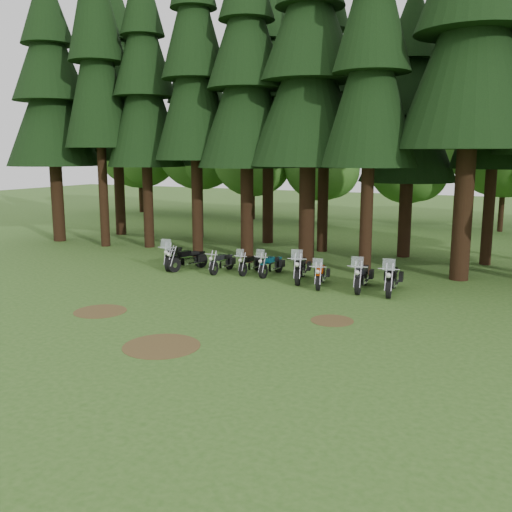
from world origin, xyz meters
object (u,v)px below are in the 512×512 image
(motorcycle_6, at_px, (320,276))
(motorcycle_7, at_px, (362,277))
(motorcycle_2, at_px, (222,263))
(motorcycle_4, at_px, (271,266))
(motorcycle_8, at_px, (392,280))
(motorcycle_1, at_px, (188,260))
(motorcycle_3, at_px, (250,264))
(motorcycle_0, at_px, (174,257))
(motorcycle_5, at_px, (300,269))

(motorcycle_6, bearing_deg, motorcycle_7, -7.65)
(motorcycle_2, relative_size, motorcycle_4, 0.97)
(motorcycle_8, bearing_deg, motorcycle_2, 169.70)
(motorcycle_1, xyz_separation_m, motorcycle_3, (2.98, 0.58, -0.06))
(motorcycle_0, height_order, motorcycle_4, motorcycle_0)
(motorcycle_5, relative_size, motorcycle_7, 1.00)
(motorcycle_4, height_order, motorcycle_5, motorcycle_5)
(motorcycle_3, relative_size, motorcycle_4, 0.95)
(motorcycle_2, xyz_separation_m, motorcycle_4, (2.29, 0.38, 0.02))
(motorcycle_1, bearing_deg, motorcycle_2, 27.78)
(motorcycle_4, relative_size, motorcycle_8, 0.84)
(motorcycle_3, relative_size, motorcycle_6, 0.94)
(motorcycle_0, bearing_deg, motorcycle_7, -19.28)
(motorcycle_6, bearing_deg, motorcycle_8, -10.01)
(motorcycle_4, distance_m, motorcycle_5, 1.67)
(motorcycle_6, bearing_deg, motorcycle_1, 163.51)
(motorcycle_1, relative_size, motorcycle_3, 1.12)
(motorcycle_3, bearing_deg, motorcycle_5, -7.52)
(motorcycle_2, height_order, motorcycle_4, motorcycle_4)
(motorcycle_3, xyz_separation_m, motorcycle_4, (1.01, 0.04, 0.02))
(motorcycle_4, xyz_separation_m, motorcycle_6, (2.70, -1.03, 0.01))
(motorcycle_5, relative_size, motorcycle_8, 0.98)
(motorcycle_0, bearing_deg, motorcycle_1, -25.58)
(motorcycle_2, xyz_separation_m, motorcycle_3, (1.28, 0.33, -0.00))
(motorcycle_7, xyz_separation_m, motorcycle_8, (1.19, -0.01, 0.01))
(motorcycle_4, height_order, motorcycle_7, motorcycle_7)
(motorcycle_6, bearing_deg, motorcycle_2, 159.52)
(motorcycle_0, height_order, motorcycle_2, motorcycle_0)
(motorcycle_2, distance_m, motorcycle_6, 5.03)
(motorcycle_5, height_order, motorcycle_7, motorcycle_5)
(motorcycle_0, distance_m, motorcycle_8, 10.39)
(motorcycle_1, distance_m, motorcycle_2, 1.71)
(motorcycle_2, bearing_deg, motorcycle_6, -6.97)
(motorcycle_0, xyz_separation_m, motorcycle_1, (0.85, -0.13, -0.04))
(motorcycle_2, distance_m, motorcycle_5, 3.88)
(motorcycle_5, xyz_separation_m, motorcycle_6, (1.10, -0.55, -0.07))
(motorcycle_0, height_order, motorcycle_5, motorcycle_5)
(motorcycle_4, distance_m, motorcycle_7, 4.45)
(motorcycle_3, height_order, motorcycle_5, motorcycle_5)
(motorcycle_0, height_order, motorcycle_6, motorcycle_0)
(motorcycle_6, height_order, motorcycle_8, motorcycle_8)
(motorcycle_4, height_order, motorcycle_6, motorcycle_6)
(motorcycle_1, xyz_separation_m, motorcycle_7, (8.35, -0.25, 0.03))
(motorcycle_8, bearing_deg, motorcycle_5, 167.61)
(motorcycle_1, xyz_separation_m, motorcycle_8, (9.54, -0.25, 0.04))
(motorcycle_3, xyz_separation_m, motorcycle_5, (2.60, -0.44, 0.10))
(motorcycle_5, distance_m, motorcycle_6, 1.24)
(motorcycle_4, xyz_separation_m, motorcycle_5, (1.59, -0.48, 0.08))
(motorcycle_7, bearing_deg, motorcycle_8, -6.98)
(motorcycle_2, height_order, motorcycle_7, motorcycle_7)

